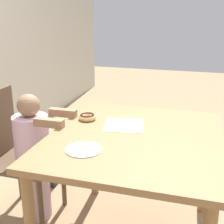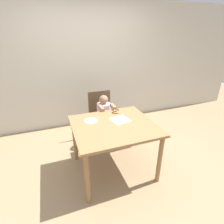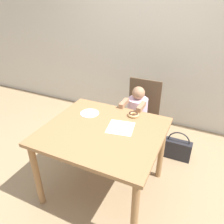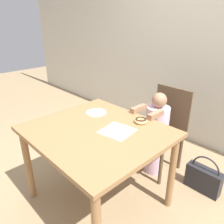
# 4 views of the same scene
# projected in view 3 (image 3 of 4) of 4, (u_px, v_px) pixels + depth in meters

# --- Properties ---
(ground_plane) EXTENTS (12.00, 12.00, 0.00)m
(ground_plane) POSITION_uv_depth(u_px,v_px,m) (104.00, 188.00, 2.39)
(ground_plane) COLOR #997F5B
(wall_back) EXTENTS (8.00, 0.05, 2.50)m
(wall_back) POSITION_uv_depth(u_px,v_px,m) (156.00, 42.00, 3.11)
(wall_back) COLOR beige
(wall_back) RESTS_ON ground_plane
(dining_table) EXTENTS (1.09, 0.97, 0.76)m
(dining_table) POSITION_uv_depth(u_px,v_px,m) (103.00, 139.00, 2.07)
(dining_table) COLOR olive
(dining_table) RESTS_ON ground_plane
(chair) EXTENTS (0.42, 0.45, 0.92)m
(chair) POSITION_uv_depth(u_px,v_px,m) (140.00, 116.00, 2.81)
(chair) COLOR brown
(chair) RESTS_ON ground_plane
(child_figure) EXTENTS (0.25, 0.41, 0.93)m
(child_figure) POSITION_uv_depth(u_px,v_px,m) (137.00, 122.00, 2.71)
(child_figure) COLOR silver
(child_figure) RESTS_ON ground_plane
(donut) EXTENTS (0.11, 0.11, 0.04)m
(donut) POSITION_uv_depth(u_px,v_px,m) (133.00, 114.00, 2.23)
(donut) COLOR #DBB270
(donut) RESTS_ON dining_table
(napkin) EXTENTS (0.28, 0.28, 0.00)m
(napkin) POSITION_uv_depth(u_px,v_px,m) (121.00, 128.00, 2.04)
(napkin) COLOR white
(napkin) RESTS_ON dining_table
(handbag) EXTENTS (0.34, 0.11, 0.39)m
(handbag) POSITION_uv_depth(u_px,v_px,m) (177.00, 149.00, 2.76)
(handbag) COLOR #232328
(handbag) RESTS_ON ground_plane
(plate) EXTENTS (0.19, 0.19, 0.01)m
(plate) POSITION_uv_depth(u_px,v_px,m) (90.00, 113.00, 2.28)
(plate) COLOR silver
(plate) RESTS_ON dining_table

